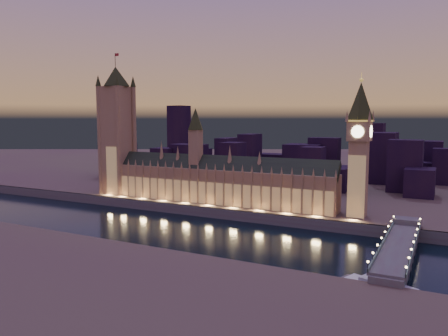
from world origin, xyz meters
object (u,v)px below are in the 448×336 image
at_px(river_boat, 387,289).
at_px(westminster_bridge, 399,250).
at_px(palace_of_westminster, 216,180).
at_px(victoria_tower, 117,125).
at_px(elizabeth_tower, 359,138).

bearing_deg(river_boat, westminster_bridge, 90.01).
bearing_deg(palace_of_westminster, victoria_tower, 179.90).
relative_size(palace_of_westminster, elizabeth_tower, 2.00).
bearing_deg(victoria_tower, palace_of_westminster, -0.10).
distance_m(victoria_tower, westminster_bridge, 269.13).
bearing_deg(westminster_bridge, river_boat, -89.99).
height_order(victoria_tower, elizabeth_tower, victoria_tower).
xyz_separation_m(westminster_bridge, river_boat, (0.01, -49.85, -4.44)).
height_order(elizabeth_tower, river_boat, elizabeth_tower).
distance_m(victoria_tower, elizabeth_tower, 218.14).
bearing_deg(river_boat, elizabeth_tower, 106.73).
relative_size(palace_of_westminster, victoria_tower, 1.57).
relative_size(victoria_tower, elizabeth_tower, 1.27).
xyz_separation_m(elizabeth_tower, river_boat, (34.63, -115.23, -62.46)).
bearing_deg(elizabeth_tower, palace_of_westminster, -179.91).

